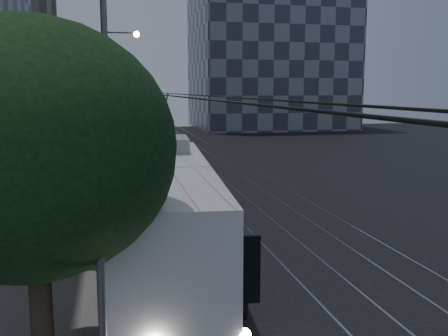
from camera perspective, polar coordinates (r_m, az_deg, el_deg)
ground at (r=19.84m, az=2.75°, el=-7.84°), size 120.00×120.00×0.00m
sidewalk at (r=38.83m, az=-15.93°, el=0.22°), size 5.00×90.00×0.15m
tram_rails at (r=39.47m, az=-1.29°, el=0.60°), size 4.52×90.00×0.02m
overhead_wires at (r=38.40m, az=-12.37°, el=5.36°), size 2.23×90.00×6.00m
building_distant_right at (r=77.10m, az=5.18°, el=13.56°), size 22.00×18.00×24.00m
trolleybus at (r=16.31m, az=-6.66°, el=-4.96°), size 3.76×13.31×5.63m
pickup_silver at (r=31.37m, az=-10.71°, el=-0.41°), size 2.62×5.27×1.43m
car_white_a at (r=33.51m, az=-8.30°, el=0.11°), size 2.18×3.97×1.28m
car_white_b at (r=38.19m, az=-10.55°, el=1.14°), size 3.34×4.84×1.30m
car_white_c at (r=47.44m, az=-9.80°, el=2.60°), size 2.26×3.88×1.21m
car_white_d at (r=50.27m, az=-10.94°, el=2.92°), size 2.34×3.80×1.21m
tree_0 at (r=9.91m, az=-21.12°, el=2.00°), size 5.41×5.41×7.07m
tree_1 at (r=19.06m, az=-16.97°, el=5.10°), size 5.38×5.38×7.01m
tree_2 at (r=31.14m, az=-15.18°, el=5.08°), size 4.01×4.01×5.63m
tree_3 at (r=39.08m, az=-14.66°, el=6.51°), size 4.58×4.58×6.34m
tree_4 at (r=42.89m, az=-15.12°, el=6.02°), size 3.95×3.95×5.57m
tree_5 at (r=53.86m, az=-14.61°, el=7.11°), size 4.27×4.27×6.23m
streetlamp_near at (r=15.96m, az=-11.83°, el=9.64°), size 2.40×0.44×9.90m
streetlamp_far at (r=37.17m, az=-12.50°, el=9.31°), size 2.45×0.44×10.15m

